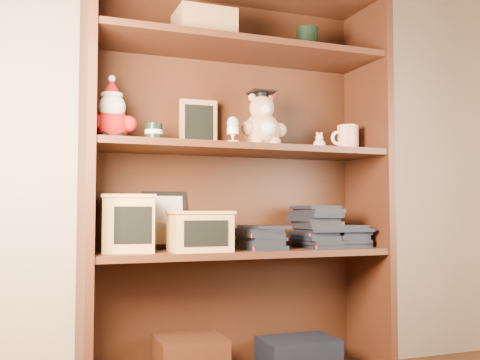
# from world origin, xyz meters

# --- Properties ---
(bookcase) EXTENTS (1.20, 0.35, 1.60)m
(bookcase) POSITION_xyz_m (-0.16, 1.36, 0.78)
(bookcase) COLOR #3F2012
(bookcase) RESTS_ON ground
(shelf_lower) EXTENTS (1.14, 0.33, 0.02)m
(shelf_lower) POSITION_xyz_m (-0.15, 1.30, 0.54)
(shelf_lower) COLOR #3F2012
(shelf_lower) RESTS_ON ground
(shelf_upper) EXTENTS (1.14, 0.33, 0.02)m
(shelf_upper) POSITION_xyz_m (-0.15, 1.30, 0.94)
(shelf_upper) COLOR #3F2012
(shelf_upper) RESTS_ON ground
(santa_plush) EXTENTS (0.18, 0.13, 0.25)m
(santa_plush) POSITION_xyz_m (-0.65, 1.30, 1.04)
(santa_plush) COLOR #A50F0F
(santa_plush) RESTS_ON shelf_upper
(teachers_tin) EXTENTS (0.07, 0.07, 0.07)m
(teachers_tin) POSITION_xyz_m (-0.50, 1.30, 0.99)
(teachers_tin) COLOR black
(teachers_tin) RESTS_ON shelf_upper
(chalkboard_plaque) EXTENTS (0.15, 0.08, 0.20)m
(chalkboard_plaque) POSITION_xyz_m (-0.29, 1.42, 1.05)
(chalkboard_plaque) COLOR #9E7547
(chalkboard_plaque) RESTS_ON shelf_upper
(egg_cup) EXTENTS (0.05, 0.05, 0.11)m
(egg_cup) POSITION_xyz_m (-0.21, 1.23, 1.01)
(egg_cup) COLOR white
(egg_cup) RESTS_ON shelf_upper
(grad_teddy_bear) EXTENTS (0.19, 0.17, 0.23)m
(grad_teddy_bear) POSITION_xyz_m (-0.06, 1.30, 1.04)
(grad_teddy_bear) COLOR tan
(grad_teddy_bear) RESTS_ON shelf_upper
(pink_figurine) EXTENTS (0.05, 0.05, 0.08)m
(pink_figurine) POSITION_xyz_m (0.20, 1.30, 0.98)
(pink_figurine) COLOR beige
(pink_figurine) RESTS_ON shelf_upper
(teacher_mug) EXTENTS (0.13, 0.09, 0.11)m
(teacher_mug) POSITION_xyz_m (0.33, 1.30, 1.01)
(teacher_mug) COLOR silver
(teacher_mug) RESTS_ON shelf_upper
(certificate_frame) EXTENTS (0.18, 0.05, 0.23)m
(certificate_frame) POSITION_xyz_m (-0.42, 1.44, 0.66)
(certificate_frame) COLOR black
(certificate_frame) RESTS_ON shelf_lower
(treats_box) EXTENTS (0.22, 0.22, 0.21)m
(treats_box) POSITION_xyz_m (-0.58, 1.30, 0.66)
(treats_box) COLOR tan
(treats_box) RESTS_ON shelf_lower
(pencils_box) EXTENTS (0.23, 0.16, 0.15)m
(pencils_box) POSITION_xyz_m (-0.33, 1.24, 0.63)
(pencils_box) COLOR tan
(pencils_box) RESTS_ON shelf_lower
(book_stack_left) EXTENTS (0.14, 0.20, 0.10)m
(book_stack_left) POSITION_xyz_m (-0.06, 1.30, 0.60)
(book_stack_left) COLOR black
(book_stack_left) RESTS_ON shelf_lower
(book_stack_mid) EXTENTS (0.14, 0.20, 0.18)m
(book_stack_mid) POSITION_xyz_m (0.18, 1.30, 0.64)
(book_stack_mid) COLOR black
(book_stack_mid) RESTS_ON shelf_lower
(book_stack_right) EXTENTS (0.14, 0.20, 0.10)m
(book_stack_right) POSITION_xyz_m (0.32, 1.30, 0.60)
(book_stack_right) COLOR black
(book_stack_right) RESTS_ON shelf_lower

